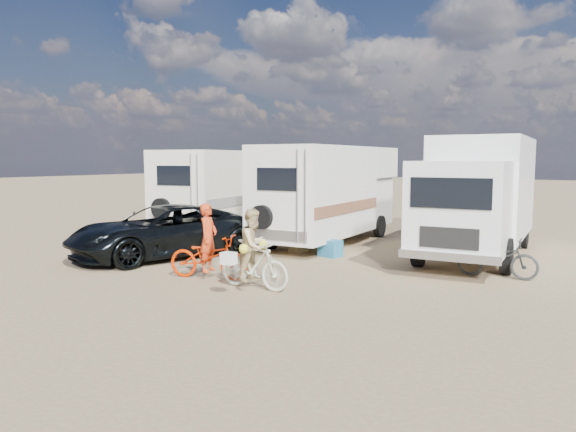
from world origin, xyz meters
The scene contains 12 objects.
ground centered at (0.00, 0.00, 0.00)m, with size 140.00×140.00×0.00m, color #947B58.
rv_main centered at (-0.43, 6.73, 1.59)m, with size 2.27×6.88×3.18m, color white, non-canonical shape.
rv_left centered at (-5.05, 7.56, 1.54)m, with size 2.32×7.70×3.08m, color white, non-canonical shape.
box_truck centered at (4.35, 6.57, 1.70)m, with size 2.38×7.41×3.41m, color white, non-canonical shape.
dark_suv centered at (-3.26, 1.87, 0.74)m, with size 2.45×5.32×1.48m, color black.
bike_man centered at (-0.34, 0.34, 0.52)m, with size 0.69×1.97×1.03m, color #C22600.
bike_woman centered at (1.12, 0.07, 0.53)m, with size 0.50×1.75×1.05m, color #BABC9E.
rider_man centered at (-0.34, 0.34, 0.79)m, with size 0.58×0.38×1.58m, color red.
rider_woman centered at (1.12, 0.07, 0.78)m, with size 0.76×0.59×1.55m, color tan.
bike_parked centered at (5.39, 3.92, 0.48)m, with size 0.63×1.82×0.96m, color #262926.
cooler centered at (0.79, 4.38, 0.24)m, with size 0.60×0.44×0.48m, color #23658D.
crate centered at (-0.39, 4.61, 0.18)m, with size 0.44×0.44×0.35m, color #957F51.
Camera 1 is at (7.66, -9.36, 2.79)m, focal length 33.87 mm.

